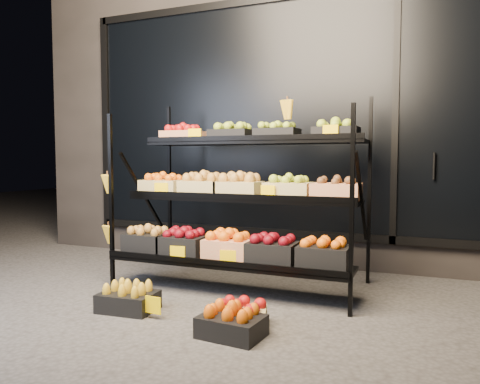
% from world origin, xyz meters
% --- Properties ---
extents(ground, '(24.00, 24.00, 0.00)m').
position_xyz_m(ground, '(0.00, 0.00, 0.00)').
color(ground, '#514F4C').
rests_on(ground, ground).
extents(building, '(6.00, 2.08, 3.50)m').
position_xyz_m(building, '(0.00, 2.59, 1.75)').
color(building, '#2D2826').
rests_on(building, ground).
extents(display_rack, '(2.18, 1.02, 1.75)m').
position_xyz_m(display_rack, '(-0.01, 0.60, 0.79)').
color(display_rack, black).
rests_on(display_rack, ground).
extents(tag_floor_a, '(0.13, 0.01, 0.12)m').
position_xyz_m(tag_floor_a, '(-0.23, -0.40, 0.06)').
color(tag_floor_a, '#FFCE00').
rests_on(tag_floor_a, ground).
extents(tag_floor_b, '(0.13, 0.01, 0.12)m').
position_xyz_m(tag_floor_b, '(0.28, -0.40, 0.06)').
color(tag_floor_b, '#FFCE00').
rests_on(tag_floor_b, ground).
extents(floor_crate_midleft, '(0.42, 0.32, 0.20)m').
position_xyz_m(floor_crate_midleft, '(-0.51, -0.31, 0.09)').
color(floor_crate_midleft, black).
rests_on(floor_crate_midleft, ground).
extents(floor_crate_midright, '(0.42, 0.35, 0.19)m').
position_xyz_m(floor_crate_midright, '(0.38, -0.32, 0.09)').
color(floor_crate_midright, tan).
rests_on(floor_crate_midright, ground).
extents(floor_crate_right, '(0.42, 0.32, 0.20)m').
position_xyz_m(floor_crate_right, '(0.40, -0.49, 0.09)').
color(floor_crate_right, black).
rests_on(floor_crate_right, ground).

